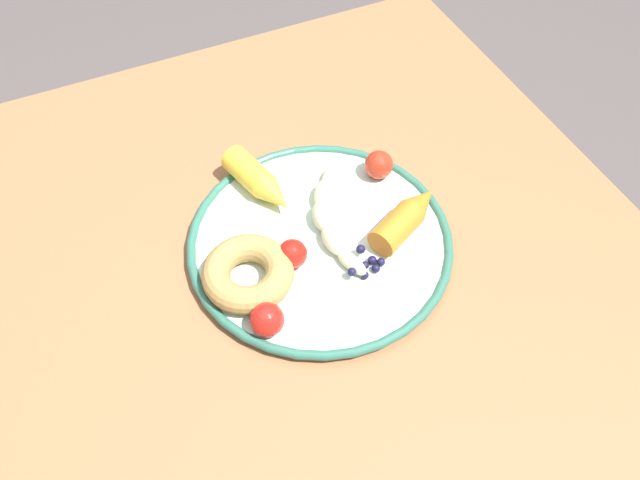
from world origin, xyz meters
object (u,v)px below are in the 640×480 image
object	(u,v)px
plate	(320,241)
banana	(330,216)
dining_table	(287,289)
blueberry_pile	(367,263)
tomato_near	(289,255)
donut	(248,273)
tomato_far	(267,320)
carrot_orange	(407,217)
carrot_yellow	(260,182)
tomato_mid	(379,165)

from	to	relation	value
plate	banana	world-z (taller)	banana
dining_table	blueberry_pile	xyz separation A→B (m)	(0.07, 0.08, 0.11)
blueberry_pile	tomato_near	bearing A→B (deg)	-117.66
donut	tomato_near	bearing A→B (deg)	93.68
donut	blueberry_pile	bearing A→B (deg)	73.61
banana	tomato_far	xyz separation A→B (m)	(0.12, -0.13, 0.01)
banana	donut	size ratio (longest dim) A/B	1.73
carrot_orange	carrot_yellow	world-z (taller)	same
plate	carrot_yellow	world-z (taller)	carrot_yellow
plate	tomato_far	distance (m)	0.15
plate	tomato_far	xyz separation A→B (m)	(0.09, -0.11, 0.02)
dining_table	tomato_mid	bearing A→B (deg)	109.82
plate	tomato_near	world-z (taller)	tomato_near
plate	tomato_mid	size ratio (longest dim) A/B	8.62
tomato_far	tomato_near	bearing A→B (deg)	142.01
donut	tomato_near	size ratio (longest dim) A/B	2.99
carrot_orange	carrot_yellow	xyz separation A→B (m)	(-0.14, -0.15, -0.00)
dining_table	tomato_far	size ratio (longest dim) A/B	23.01
blueberry_pile	tomato_mid	world-z (taller)	tomato_mid
dining_table	tomato_far	xyz separation A→B (m)	(0.10, -0.06, 0.12)
plate	tomato_near	xyz separation A→B (m)	(0.02, -0.05, 0.02)
banana	blueberry_pile	size ratio (longest dim) A/B	3.63
tomato_near	tomato_far	world-z (taller)	tomato_far
carrot_yellow	blueberry_pile	world-z (taller)	carrot_yellow
tomato_near	tomato_far	size ratio (longest dim) A/B	0.93
banana	tomato_far	world-z (taller)	tomato_far
banana	carrot_orange	distance (m)	0.10
banana	plate	bearing A→B (deg)	-48.34
donut	plate	bearing A→B (deg)	101.62
donut	carrot_orange	bearing A→B (deg)	88.78
carrot_orange	dining_table	bearing A→B (deg)	-103.29
blueberry_pile	tomato_far	distance (m)	0.15
carrot_orange	carrot_yellow	size ratio (longest dim) A/B	0.96
carrot_yellow	tomato_far	xyz separation A→B (m)	(0.21, -0.07, 0.00)
plate	carrot_orange	bearing A→B (deg)	76.57
carrot_orange	donut	xyz separation A→B (m)	(-0.00, -0.22, -0.00)
plate	tomato_near	distance (m)	0.06
dining_table	tomato_near	bearing A→B (deg)	-9.56
plate	tomato_near	size ratio (longest dim) A/B	9.14
tomato_mid	tomato_far	size ratio (longest dim) A/B	0.98
carrot_yellow	donut	size ratio (longest dim) A/B	1.14
dining_table	banana	size ratio (longest dim) A/B	4.81
carrot_orange	tomato_mid	size ratio (longest dim) A/B	3.08
carrot_yellow	tomato_mid	bearing A→B (deg)	76.17
banana	tomato_near	world-z (taller)	tomato_near
carrot_orange	donut	size ratio (longest dim) A/B	1.09
banana	carrot_orange	world-z (taller)	carrot_orange
blueberry_pile	tomato_near	xyz separation A→B (m)	(-0.05, -0.09, 0.01)
carrot_yellow	tomato_far	size ratio (longest dim) A/B	3.15
tomato_mid	plate	bearing A→B (deg)	-59.73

